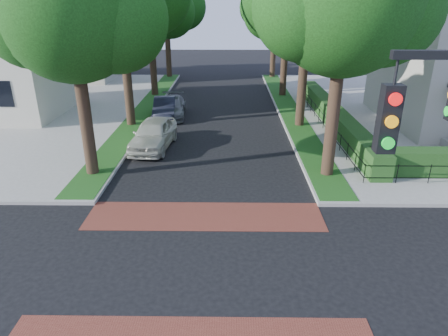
{
  "coord_description": "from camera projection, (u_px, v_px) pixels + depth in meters",
  "views": [
    {
      "loc": [
        0.91,
        -10.19,
        7.62
      ],
      "look_at": [
        0.72,
        4.17,
        1.6
      ],
      "focal_mm": 32.0,
      "sensor_mm": 36.0,
      "label": 1
    }
  ],
  "objects": [
    {
      "name": "tree_left_near",
      "position": [
        75.0,
        10.0,
        16.27
      ],
      "size": [
        7.5,
        6.45,
        10.2
      ],
      "color": "black",
      "rests_on": "sidewalk_nw"
    },
    {
      "name": "tree_right_near",
      "position": [
        346.0,
        1.0,
        16.01
      ],
      "size": [
        7.75,
        6.67,
        10.66
      ],
      "color": "black",
      "rests_on": "sidewalk_ne"
    },
    {
      "name": "crosswalk_far",
      "position": [
        205.0,
        216.0,
        15.3
      ],
      "size": [
        9.0,
        2.2,
        0.01
      ],
      "primitive_type": "cube",
      "color": "brown",
      "rests_on": "ground"
    },
    {
      "name": "tree_left_far",
      "position": [
        151.0,
        8.0,
        31.99
      ],
      "size": [
        7.0,
        6.02,
        9.86
      ],
      "color": "black",
      "rests_on": "sidewalk_nw"
    },
    {
      "name": "hedge_main_road",
      "position": [
        334.0,
        116.0,
        25.8
      ],
      "size": [
        1.0,
        18.0,
        1.2
      ],
      "primitive_type": "cube",
      "color": "#1B3C15",
      "rests_on": "sidewalk_ne"
    },
    {
      "name": "tree_right_far",
      "position": [
        288.0,
        11.0,
        31.95
      ],
      "size": [
        7.25,
        6.23,
        9.74
      ],
      "color": "black",
      "rests_on": "sidewalk_ne"
    },
    {
      "name": "tree_left_back",
      "position": [
        167.0,
        3.0,
        40.2
      ],
      "size": [
        7.75,
        6.66,
        10.44
      ],
      "color": "black",
      "rests_on": "sidewalk_nw"
    },
    {
      "name": "tree_right_back",
      "position": [
        276.0,
        5.0,
        40.12
      ],
      "size": [
        7.5,
        6.45,
        10.2
      ],
      "color": "black",
      "rests_on": "sidewalk_ne"
    },
    {
      "name": "grass_strip_ne",
      "position": [
        289.0,
        109.0,
        29.84
      ],
      "size": [
        1.6,
        29.8,
        0.02
      ],
      "primitive_type": "cube",
      "color": "#1F4B15",
      "rests_on": "sidewalk_ne"
    },
    {
      "name": "parked_car_front",
      "position": [
        154.0,
        134.0,
        22.11
      ],
      "size": [
        2.38,
        4.96,
        1.63
      ],
      "primitive_type": "imported",
      "rotation": [
        0.0,
        0.0,
        -0.1
      ],
      "color": "beige",
      "rests_on": "ground"
    },
    {
      "name": "ground",
      "position": [
        199.0,
        267.0,
        12.35
      ],
      "size": [
        120.0,
        120.0,
        0.0
      ],
      "primitive_type": "plane",
      "color": "black",
      "rests_on": "ground"
    },
    {
      "name": "fence_main_road",
      "position": [
        321.0,
        118.0,
        25.87
      ],
      "size": [
        0.06,
        18.0,
        0.9
      ],
      "primitive_type": null,
      "color": "black",
      "rests_on": "sidewalk_ne"
    },
    {
      "name": "grass_strip_nw",
      "position": [
        145.0,
        109.0,
        29.97
      ],
      "size": [
        1.6,
        29.8,
        0.02
      ],
      "primitive_type": "cube",
      "color": "#1F4B15",
      "rests_on": "sidewalk_nw"
    },
    {
      "name": "parked_car_middle",
      "position": [
        165.0,
        108.0,
        27.99
      ],
      "size": [
        1.87,
        4.37,
        1.4
      ],
      "primitive_type": "imported",
      "rotation": [
        0.0,
        0.0,
        0.09
      ],
      "color": "#202331",
      "rests_on": "ground"
    },
    {
      "name": "house_left_far",
      "position": [
        66.0,
        29.0,
        40.09
      ],
      "size": [
        10.0,
        9.0,
        10.14
      ],
      "color": "#B8B4A5",
      "rests_on": "sidewalk_nw"
    },
    {
      "name": "parked_car_rear",
      "position": [
        171.0,
        107.0,
        28.28
      ],
      "size": [
        2.17,
        4.78,
        1.36
      ],
      "primitive_type": "imported",
      "rotation": [
        0.0,
        0.0,
        0.06
      ],
      "color": "slate",
      "rests_on": "ground"
    }
  ]
}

